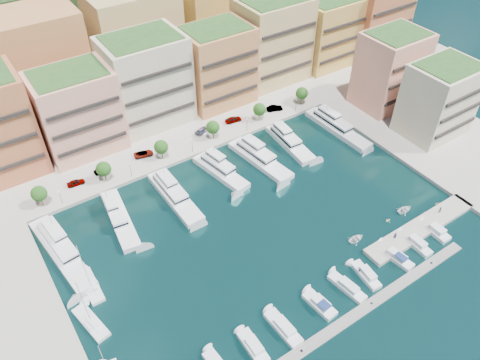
{
  "coord_description": "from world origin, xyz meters",
  "views": [
    {
      "loc": [
        -45.14,
        -59.15,
        80.64
      ],
      "look_at": [
        1.24,
        9.86,
        6.0
      ],
      "focal_mm": 35.0,
      "sensor_mm": 36.0,
      "label": 1
    }
  ],
  "objects_px": {
    "lamppost_0": "(60,195)",
    "car_4": "(233,119)",
    "tree_5": "(302,93)",
    "yacht_3": "(219,169)",
    "tender_2": "(405,210)",
    "person_1": "(440,210)",
    "lamppost_2": "(192,144)",
    "yacht_2": "(173,194)",
    "car_0": "(76,182)",
    "lamppost_1": "(130,168)",
    "person_0": "(395,236)",
    "cruiser_6": "(366,275)",
    "cruiser_2": "(253,347)",
    "cruiser_7": "(395,257)",
    "yacht_4": "(258,157)",
    "tree_0": "(39,194)",
    "yacht_5": "(288,141)",
    "car_3": "(202,130)",
    "tender_1": "(388,220)",
    "car_2": "(144,154)",
    "lamppost_3": "(247,122)",
    "cruiser_8": "(416,244)",
    "yacht_1": "(119,217)",
    "car_5": "(275,108)",
    "tree_3": "(213,127)",
    "tender_3": "(437,204)",
    "cruiser_3": "(283,328)",
    "tree_2": "(161,147)",
    "sailboat_2": "(91,286)",
    "tree_4": "(259,109)",
    "cruiser_9": "(435,231)",
    "car_1": "(102,170)",
    "yacht_6": "(335,126)",
    "tree_1": "(103,169)",
    "sailboat_1": "(91,323)",
    "yacht_0": "(60,249)",
    "cruiser_5": "(347,287)",
    "tender_0": "(356,239)"
  },
  "relations": [
    {
      "from": "tree_0",
      "to": "cruiser_6",
      "type": "distance_m",
      "value": 76.69
    },
    {
      "from": "tree_5",
      "to": "car_0",
      "type": "distance_m",
      "value": 71.04
    },
    {
      "from": "yacht_0",
      "to": "cruiser_6",
      "type": "xyz_separation_m",
      "value": [
        50.95,
        -42.13,
        -0.66
      ]
    },
    {
      "from": "tree_3",
      "to": "yacht_6",
      "type": "xyz_separation_m",
      "value": [
        32.57,
        -15.14,
        -3.53
      ]
    },
    {
      "from": "tree_0",
      "to": "tree_3",
      "type": "xyz_separation_m",
      "value": [
        48.0,
        0.0,
        0.0
      ]
    },
    {
      "from": "tender_3",
      "to": "cruiser_7",
      "type": "bearing_deg",
      "value": 118.06
    },
    {
      "from": "lamppost_3",
      "to": "cruiser_8",
      "type": "bearing_deg",
      "value": -82.5
    },
    {
      "from": "lamppost_3",
      "to": "sailboat_2",
      "type": "height_order",
      "value": "sailboat_2"
    },
    {
      "from": "cruiser_3",
      "to": "tree_5",
      "type": "bearing_deg",
      "value": 48.18
    },
    {
      "from": "yacht_1",
      "to": "yacht_4",
      "type": "relative_size",
      "value": 0.95
    },
    {
      "from": "yacht_1",
      "to": "car_4",
      "type": "xyz_separation_m",
      "value": [
        43.66,
        17.43,
        0.75
      ]
    },
    {
      "from": "car_5",
      "to": "person_1",
      "type": "xyz_separation_m",
      "value": [
        6.17,
        -56.41,
        0.02
      ]
    },
    {
      "from": "lamppost_2",
      "to": "tree_5",
      "type": "bearing_deg",
      "value": 3.29
    },
    {
      "from": "lamppost_1",
      "to": "lamppost_3",
      "type": "height_order",
      "value": "same"
    },
    {
      "from": "car_2",
      "to": "person_1",
      "type": "height_order",
      "value": "person_1"
    },
    {
      "from": "yacht_4",
      "to": "car_0",
      "type": "bearing_deg",
      "value": 159.19
    },
    {
      "from": "tree_1",
      "to": "yacht_2",
      "type": "bearing_deg",
      "value": -50.4
    },
    {
      "from": "car_3",
      "to": "tender_1",
      "type": "bearing_deg",
      "value": -179.39
    },
    {
      "from": "yacht_1",
      "to": "yacht_2",
      "type": "distance_m",
      "value": 14.27
    },
    {
      "from": "tree_2",
      "to": "cruiser_3",
      "type": "height_order",
      "value": "tree_2"
    },
    {
      "from": "tree_5",
      "to": "yacht_3",
      "type": "distance_m",
      "value": 40.2
    },
    {
      "from": "tree_0",
      "to": "lamppost_2",
      "type": "height_order",
      "value": "tree_0"
    },
    {
      "from": "yacht_2",
      "to": "cruiser_6",
      "type": "height_order",
      "value": "yacht_2"
    },
    {
      "from": "lamppost_0",
      "to": "car_4",
      "type": "height_order",
      "value": "lamppost_0"
    },
    {
      "from": "lamppost_1",
      "to": "person_0",
      "type": "xyz_separation_m",
      "value": [
        40.13,
        -52.25,
        -1.94
      ]
    },
    {
      "from": "yacht_5",
      "to": "cruiser_2",
      "type": "distance_m",
      "value": 62.71
    },
    {
      "from": "cruiser_9",
      "to": "car_4",
      "type": "bearing_deg",
      "value": 103.57
    },
    {
      "from": "tree_2",
      "to": "yacht_3",
      "type": "relative_size",
      "value": 0.31
    },
    {
      "from": "lamppost_2",
      "to": "yacht_2",
      "type": "distance_m",
      "value": 17.28
    },
    {
      "from": "tender_2",
      "to": "car_3",
      "type": "xyz_separation_m",
      "value": [
        -24.87,
        53.56,
        1.3
      ]
    },
    {
      "from": "yacht_0",
      "to": "tender_2",
      "type": "height_order",
      "value": "yacht_0"
    },
    {
      "from": "cruiser_3",
      "to": "cruiser_7",
      "type": "height_order",
      "value": "cruiser_7"
    },
    {
      "from": "tender_2",
      "to": "person_1",
      "type": "distance_m",
      "value": 7.8
    },
    {
      "from": "tree_5",
      "to": "tree_4",
      "type": "bearing_deg",
      "value": 180.0
    },
    {
      "from": "cruiser_9",
      "to": "car_1",
      "type": "bearing_deg",
      "value": 132.06
    },
    {
      "from": "tree_0",
      "to": "tender_0",
      "type": "distance_m",
      "value": 74.5
    },
    {
      "from": "yacht_1",
      "to": "cruiser_5",
      "type": "distance_m",
      "value": 54.04
    },
    {
      "from": "cruiser_3",
      "to": "person_0",
      "type": "relative_size",
      "value": 4.98
    },
    {
      "from": "car_0",
      "to": "tree_3",
      "type": "bearing_deg",
      "value": -88.71
    },
    {
      "from": "tender_3",
      "to": "tender_1",
      "type": "bearing_deg",
      "value": 91.5
    },
    {
      "from": "tender_2",
      "to": "car_0",
      "type": "distance_m",
      "value": 81.37
    },
    {
      "from": "tree_3",
      "to": "sailboat_2",
      "type": "height_order",
      "value": "sailboat_2"
    },
    {
      "from": "lamppost_2",
      "to": "yacht_2",
      "type": "relative_size",
      "value": 0.2
    },
    {
      "from": "cruiser_2",
      "to": "cruiser_7",
      "type": "relative_size",
      "value": 0.87
    },
    {
      "from": "tree_4",
      "to": "lamppost_1",
      "type": "bearing_deg",
      "value": -176.87
    },
    {
      "from": "cruiser_2",
      "to": "car_0",
      "type": "height_order",
      "value": "car_0"
    },
    {
      "from": "yacht_2",
      "to": "sailboat_1",
      "type": "relative_size",
      "value": 1.61
    },
    {
      "from": "cruiser_6",
      "to": "tree_3",
      "type": "bearing_deg",
      "value": 91.87
    },
    {
      "from": "cruiser_6",
      "to": "tender_1",
      "type": "height_order",
      "value": "cruiser_6"
    },
    {
      "from": "person_1",
      "to": "person_0",
      "type": "bearing_deg",
      "value": -7.39
    }
  ]
}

